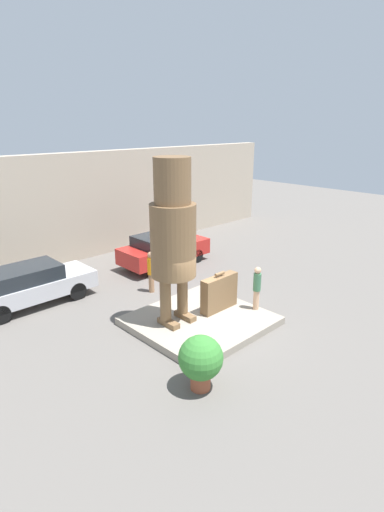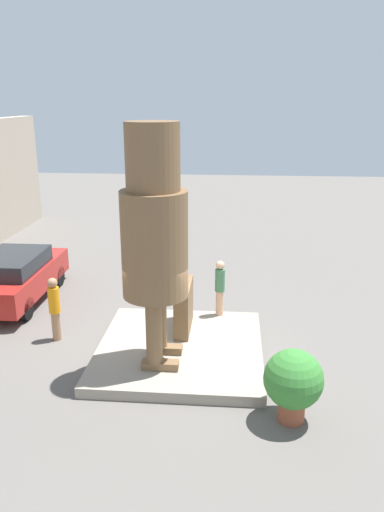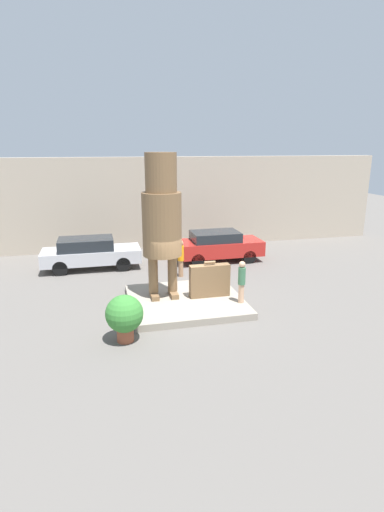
{
  "view_description": "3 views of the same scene",
  "coord_description": "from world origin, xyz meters",
  "px_view_note": "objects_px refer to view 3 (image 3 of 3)",
  "views": [
    {
      "loc": [
        -8.56,
        -8.47,
        6.49
      ],
      "look_at": [
        -0.1,
        0.3,
        2.38
      ],
      "focal_mm": 28.0,
      "sensor_mm": 36.0,
      "label": 1
    },
    {
      "loc": [
        -10.83,
        -1.2,
        5.96
      ],
      "look_at": [
        0.46,
        -0.25,
        2.38
      ],
      "focal_mm": 35.0,
      "sensor_mm": 36.0,
      "label": 2
    },
    {
      "loc": [
        -3.02,
        -13.63,
        5.77
      ],
      "look_at": [
        0.32,
        0.27,
        1.79
      ],
      "focal_mm": 28.0,
      "sensor_mm": 36.0,
      "label": 3
    }
  ],
  "objects_px": {
    "statue_figure": "(162,215)",
    "tourist": "(242,280)",
    "planter_pot": "(124,315)",
    "worker_hivis": "(181,257)",
    "parked_car_red": "(218,245)",
    "giant_suitcase": "(210,281)",
    "parked_car_silver": "(90,252)"
  },
  "relations": [
    {
      "from": "statue_figure",
      "to": "giant_suitcase",
      "type": "relative_size",
      "value": 3.49
    },
    {
      "from": "planter_pot",
      "to": "giant_suitcase",
      "type": "bearing_deg",
      "value": 35.84
    },
    {
      "from": "worker_hivis",
      "to": "planter_pot",
      "type": "bearing_deg",
      "value": -117.27
    },
    {
      "from": "statue_figure",
      "to": "tourist",
      "type": "distance_m",
      "value": 3.7
    },
    {
      "from": "parked_car_red",
      "to": "tourist",
      "type": "bearing_deg",
      "value": -99.54
    },
    {
      "from": "tourist",
      "to": "parked_car_red",
      "type": "xyz_separation_m",
      "value": [
        1.05,
        6.23,
        -0.28
      ]
    },
    {
      "from": "planter_pot",
      "to": "worker_hivis",
      "type": "bearing_deg",
      "value": 62.73
    },
    {
      "from": "giant_suitcase",
      "to": "planter_pot",
      "type": "xyz_separation_m",
      "value": [
        -3.34,
        -2.42,
        -0.02
      ]
    },
    {
      "from": "tourist",
      "to": "parked_car_silver",
      "type": "height_order",
      "value": "tourist"
    },
    {
      "from": "parked_car_red",
      "to": "statue_figure",
      "type": "bearing_deg",
      "value": -126.93
    },
    {
      "from": "tourist",
      "to": "parked_car_silver",
      "type": "bearing_deg",
      "value": 130.1
    },
    {
      "from": "statue_figure",
      "to": "giant_suitcase",
      "type": "distance_m",
      "value": 3.03
    },
    {
      "from": "giant_suitcase",
      "to": "planter_pot",
      "type": "relative_size",
      "value": 1.03
    },
    {
      "from": "giant_suitcase",
      "to": "statue_figure",
      "type": "bearing_deg",
      "value": 165.34
    },
    {
      "from": "statue_figure",
      "to": "worker_hivis",
      "type": "relative_size",
      "value": 3.13
    },
    {
      "from": "statue_figure",
      "to": "tourist",
      "type": "height_order",
      "value": "statue_figure"
    },
    {
      "from": "statue_figure",
      "to": "worker_hivis",
      "type": "xyz_separation_m",
      "value": [
        1.28,
        2.82,
        -2.42
      ]
    },
    {
      "from": "tourist",
      "to": "parked_car_red",
      "type": "height_order",
      "value": "tourist"
    },
    {
      "from": "worker_hivis",
      "to": "parked_car_red",
      "type": "bearing_deg",
      "value": 40.85
    },
    {
      "from": "giant_suitcase",
      "to": "parked_car_silver",
      "type": "bearing_deg",
      "value": 128.92
    },
    {
      "from": "planter_pot",
      "to": "worker_hivis",
      "type": "xyz_separation_m",
      "value": [
        2.93,
        5.68,
        0.07
      ]
    },
    {
      "from": "giant_suitcase",
      "to": "parked_car_silver",
      "type": "relative_size",
      "value": 0.33
    },
    {
      "from": "parked_car_silver",
      "to": "parked_car_red",
      "type": "distance_m",
      "value": 6.38
    },
    {
      "from": "planter_pot",
      "to": "tourist",
      "type": "bearing_deg",
      "value": 19.61
    },
    {
      "from": "giant_suitcase",
      "to": "worker_hivis",
      "type": "height_order",
      "value": "worker_hivis"
    },
    {
      "from": "statue_figure",
      "to": "giant_suitcase",
      "type": "xyz_separation_m",
      "value": [
        1.7,
        -0.44,
        -2.47
      ]
    },
    {
      "from": "planter_pot",
      "to": "worker_hivis",
      "type": "distance_m",
      "value": 6.39
    },
    {
      "from": "tourist",
      "to": "planter_pot",
      "type": "height_order",
      "value": "tourist"
    },
    {
      "from": "giant_suitcase",
      "to": "tourist",
      "type": "bearing_deg",
      "value": -43.51
    },
    {
      "from": "parked_car_silver",
      "to": "worker_hivis",
      "type": "xyz_separation_m",
      "value": [
        3.98,
        -2.18,
        0.12
      ]
    },
    {
      "from": "planter_pot",
      "to": "statue_figure",
      "type": "bearing_deg",
      "value": 60.02
    },
    {
      "from": "tourist",
      "to": "parked_car_silver",
      "type": "relative_size",
      "value": 0.34
    }
  ]
}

